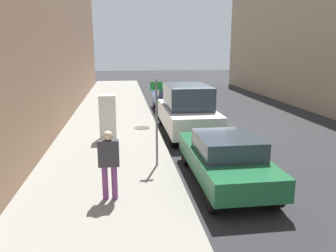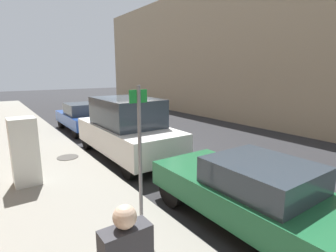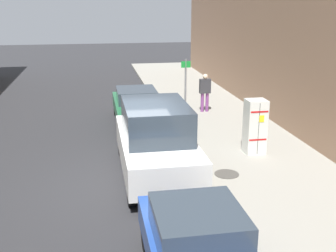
{
  "view_description": "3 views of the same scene",
  "coord_description": "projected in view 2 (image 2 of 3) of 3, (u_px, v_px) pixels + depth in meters",
  "views": [
    {
      "loc": [
        -3.54,
        -14.14,
        3.7
      ],
      "look_at": [
        -1.79,
        -1.46,
        0.61
      ],
      "focal_mm": 35.0,
      "sensor_mm": 36.0,
      "label": 1
    },
    {
      "loc": [
        -4.85,
        -8.77,
        3.03
      ],
      "look_at": [
        -0.54,
        -2.64,
        1.48
      ],
      "focal_mm": 28.0,
      "sensor_mm": 36.0,
      "label": 2
    },
    {
      "loc": [
        0.83,
        10.9,
        4.93
      ],
      "look_at": [
        -1.4,
        -1.83,
        1.05
      ],
      "focal_mm": 45.0,
      "sensor_mm": 36.0,
      "label": 3
    }
  ],
  "objects": [
    {
      "name": "ground_plane",
      "position": [
        141.0,
        150.0,
        10.38
      ],
      "size": [
        80.0,
        80.0,
        0.0
      ],
      "primitive_type": "plane",
      "color": "#28282B"
    },
    {
      "name": "sidewalk_slab",
      "position": [
        23.0,
        170.0,
        8.03
      ],
      "size": [
        4.24,
        44.0,
        0.15
      ],
      "primitive_type": "cube",
      "color": "gray",
      "rests_on": "ground"
    },
    {
      "name": "building_facade_across",
      "position": [
        274.0,
        48.0,
        14.19
      ],
      "size": [
        1.92,
        37.4,
        8.6
      ],
      "primitive_type": "cube",
      "color": "tan",
      "rests_on": "ground"
    },
    {
      "name": "discarded_refrigerator",
      "position": [
        25.0,
        151.0,
        6.73
      ],
      "size": [
        0.63,
        0.61,
        1.76
      ],
      "color": "silver",
      "rests_on": "sidewalk_slab"
    },
    {
      "name": "manhole_cover",
      "position": [
        68.0,
        157.0,
        8.99
      ],
      "size": [
        0.7,
        0.7,
        0.02
      ],
      "primitive_type": "cylinder",
      "color": "#47443F",
      "rests_on": "sidewalk_slab"
    },
    {
      "name": "street_sign_post",
      "position": [
        140.0,
        148.0,
        4.92
      ],
      "size": [
        0.36,
        0.07,
        2.65
      ],
      "color": "slate",
      "rests_on": "sidewalk_slab"
    },
    {
      "name": "parked_sedan_green",
      "position": [
        253.0,
        193.0,
        5.06
      ],
      "size": [
        1.8,
        4.38,
        1.42
      ],
      "color": "#1E6038",
      "rests_on": "ground"
    },
    {
      "name": "parked_van_white",
      "position": [
        127.0,
        129.0,
        9.32
      ],
      "size": [
        2.02,
        4.83,
        2.13
      ],
      "color": "silver",
      "rests_on": "ground"
    },
    {
      "name": "parked_hatchback_blue",
      "position": [
        82.0,
        117.0,
        13.53
      ],
      "size": [
        1.75,
        3.98,
        1.47
      ],
      "color": "#23479E",
      "rests_on": "ground"
    }
  ]
}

